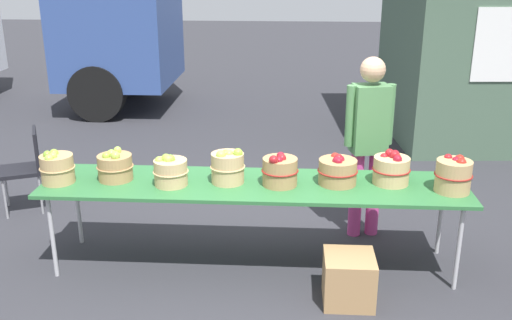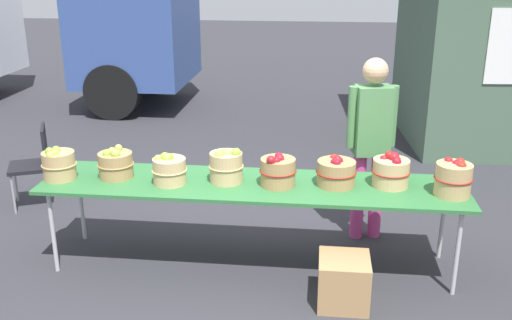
# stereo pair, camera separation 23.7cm
# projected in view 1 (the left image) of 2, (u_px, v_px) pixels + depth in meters

# --- Properties ---
(ground_plane) EXTENTS (40.00, 40.00, 0.00)m
(ground_plane) POSITION_uv_depth(u_px,v_px,m) (254.00, 264.00, 5.07)
(ground_plane) COLOR #2D2D33
(market_table) EXTENTS (3.50, 0.76, 0.75)m
(market_table) POSITION_uv_depth(u_px,v_px,m) (254.00, 187.00, 4.83)
(market_table) COLOR #2D6B38
(market_table) RESTS_ON ground
(apple_basket_green_0) EXTENTS (0.29, 0.29, 0.28)m
(apple_basket_green_0) POSITION_uv_depth(u_px,v_px,m) (57.00, 168.00, 4.80)
(apple_basket_green_0) COLOR tan
(apple_basket_green_0) RESTS_ON market_table
(apple_basket_green_1) EXTENTS (0.31, 0.31, 0.27)m
(apple_basket_green_1) POSITION_uv_depth(u_px,v_px,m) (115.00, 166.00, 4.87)
(apple_basket_green_1) COLOR #A87F51
(apple_basket_green_1) RESTS_ON market_table
(apple_basket_green_2) EXTENTS (0.29, 0.29, 0.27)m
(apple_basket_green_2) POSITION_uv_depth(u_px,v_px,m) (170.00, 171.00, 4.75)
(apple_basket_green_2) COLOR tan
(apple_basket_green_2) RESTS_ON market_table
(apple_basket_green_3) EXTENTS (0.29, 0.29, 0.30)m
(apple_basket_green_3) POSITION_uv_depth(u_px,v_px,m) (228.00, 167.00, 4.80)
(apple_basket_green_3) COLOR tan
(apple_basket_green_3) RESTS_ON market_table
(apple_basket_red_0) EXTENTS (0.30, 0.30, 0.29)m
(apple_basket_red_0) POSITION_uv_depth(u_px,v_px,m) (280.00, 171.00, 4.75)
(apple_basket_red_0) COLOR #A87F51
(apple_basket_red_0) RESTS_ON market_table
(apple_basket_red_1) EXTENTS (0.33, 0.33, 0.26)m
(apple_basket_red_1) POSITION_uv_depth(u_px,v_px,m) (338.00, 171.00, 4.78)
(apple_basket_red_1) COLOR #A87F51
(apple_basket_red_1) RESTS_ON market_table
(apple_basket_red_2) EXTENTS (0.31, 0.31, 0.28)m
(apple_basket_red_2) POSITION_uv_depth(u_px,v_px,m) (391.00, 169.00, 4.78)
(apple_basket_red_2) COLOR tan
(apple_basket_red_2) RESTS_ON market_table
(apple_basket_red_3) EXTENTS (0.30, 0.30, 0.30)m
(apple_basket_red_3) POSITION_uv_depth(u_px,v_px,m) (453.00, 175.00, 4.61)
(apple_basket_red_3) COLOR tan
(apple_basket_red_3) RESTS_ON market_table
(vendor_adult) EXTENTS (0.44, 0.28, 1.70)m
(vendor_adult) POSITION_uv_depth(u_px,v_px,m) (369.00, 134.00, 5.29)
(vendor_adult) COLOR #CC3F8C
(vendor_adult) RESTS_ON ground
(food_kiosk) EXTENTS (3.70, 3.14, 2.74)m
(food_kiosk) POSITION_uv_depth(u_px,v_px,m) (503.00, 41.00, 8.29)
(food_kiosk) COLOR #47604C
(food_kiosk) RESTS_ON ground
(folding_chair) EXTENTS (0.53, 0.53, 0.86)m
(folding_chair) POSITION_uv_depth(u_px,v_px,m) (27.00, 163.00, 6.00)
(folding_chair) COLOR black
(folding_chair) RESTS_ON ground
(produce_crate) EXTENTS (0.38, 0.38, 0.38)m
(produce_crate) POSITION_uv_depth(u_px,v_px,m) (349.00, 279.00, 4.46)
(produce_crate) COLOR #A87F51
(produce_crate) RESTS_ON ground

